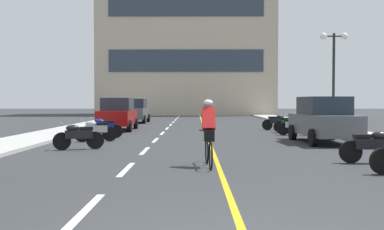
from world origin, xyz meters
The scene contains 29 objects.
ground_plane centered at (0.00, 21.00, 0.00)m, with size 140.00×140.00×0.00m, color #2D3033.
curb_left centered at (-7.20, 24.00, 0.06)m, with size 2.40×72.00×0.12m, color #A8A8A3.
curb_right centered at (7.20, 24.00, 0.06)m, with size 2.40×72.00×0.12m, color #A8A8A3.
lane_dash_0 centered at (-2.00, 2.00, 0.00)m, with size 0.14×2.20×0.01m, color silver.
lane_dash_1 centered at (-2.00, 6.00, 0.00)m, with size 0.14×2.20×0.01m, color silver.
lane_dash_2 centered at (-2.00, 10.00, 0.00)m, with size 0.14×2.20×0.01m, color silver.
lane_dash_3 centered at (-2.00, 14.00, 0.00)m, with size 0.14×2.20×0.01m, color silver.
lane_dash_4 centered at (-2.00, 18.00, 0.00)m, with size 0.14×2.20×0.01m, color silver.
lane_dash_5 centered at (-2.00, 22.00, 0.00)m, with size 0.14×2.20×0.01m, color silver.
lane_dash_6 centered at (-2.00, 26.00, 0.00)m, with size 0.14×2.20×0.01m, color silver.
lane_dash_7 centered at (-2.00, 30.00, 0.00)m, with size 0.14×2.20×0.01m, color silver.
lane_dash_8 centered at (-2.00, 34.00, 0.00)m, with size 0.14×2.20×0.01m, color silver.
lane_dash_9 centered at (-2.00, 38.00, 0.00)m, with size 0.14×2.20×0.01m, color silver.
lane_dash_10 centered at (-2.00, 42.00, 0.00)m, with size 0.14×2.20×0.01m, color silver.
lane_dash_11 centered at (-2.00, 46.00, 0.00)m, with size 0.14×2.20×0.01m, color silver.
centre_line_yellow centered at (0.25, 24.00, 0.00)m, with size 0.12×66.00×0.01m, color gold.
office_building centered at (-1.30, 49.65, 10.24)m, with size 20.51×9.43×20.48m.
street_lamp_mid centered at (7.01, 18.96, 3.87)m, with size 1.46×0.36×5.13m.
parked_car_near centered at (4.74, 12.90, 0.92)m, with size 2.08×4.28×1.82m.
parked_car_mid centered at (-4.68, 20.30, 0.92)m, with size 1.96×4.22×1.82m.
parked_car_far centered at (-4.85, 28.93, 0.92)m, with size 1.96×4.22×1.82m.
motorcycle_3 centered at (4.35, 7.07, 0.47)m, with size 1.70×0.60×0.92m.
motorcycle_4 centered at (-4.30, 10.34, 0.47)m, with size 1.64×0.79×0.92m.
motorcycle_5 centered at (-4.37, 13.30, 0.47)m, with size 1.67×0.71×0.92m.
motorcycle_6 centered at (-4.42, 15.12, 0.47)m, with size 1.70×0.60×0.92m.
motorcycle_7 centered at (4.47, 16.61, 0.47)m, with size 1.69×0.64×0.92m.
motorcycle_8 centered at (4.65, 18.56, 0.47)m, with size 1.70×0.60×0.92m.
motorcycle_9 centered at (4.33, 20.57, 0.47)m, with size 1.70×0.60×0.92m.
cyclist_rider centered at (0.00, 6.51, 0.89)m, with size 0.42×1.77×1.71m.
Camera 1 is at (-0.36, -4.68, 1.65)m, focal length 41.66 mm.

